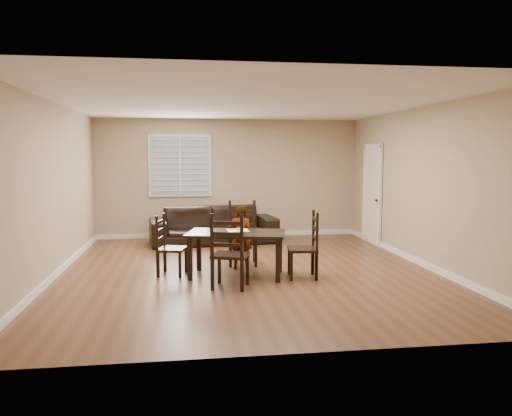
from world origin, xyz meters
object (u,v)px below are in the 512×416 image
(chair_near, at_px, (242,235))
(sofa, at_px, (213,225))
(child, at_px, (241,237))
(chair_right, at_px, (310,248))
(chair_far, at_px, (228,255))
(dining_table, at_px, (236,238))
(chair_left, at_px, (165,247))
(donut, at_px, (239,229))

(chair_near, relative_size, sofa, 0.41)
(child, bearing_deg, chair_near, -92.46)
(chair_near, distance_m, chair_right, 1.50)
(chair_far, xyz_separation_m, chair_right, (1.31, 0.54, -0.02))
(chair_near, bearing_deg, child, -96.24)
(dining_table, xyz_separation_m, chair_left, (-1.11, 0.26, -0.17))
(chair_far, bearing_deg, dining_table, -85.75)
(dining_table, xyz_separation_m, chair_far, (-0.20, -0.78, -0.11))
(chair_left, height_order, donut, chair_left)
(donut, distance_m, sofa, 2.89)
(donut, bearing_deg, chair_near, 79.67)
(chair_left, xyz_separation_m, sofa, (0.92, 2.76, -0.04))
(dining_table, distance_m, chair_left, 1.15)
(chair_far, bearing_deg, sofa, -71.84)
(child, relative_size, sofa, 0.40)
(dining_table, bearing_deg, sofa, 106.76)
(chair_near, height_order, donut, chair_near)
(chair_near, distance_m, donut, 0.83)
(chair_far, bearing_deg, chair_near, -84.62)
(chair_right, height_order, donut, chair_right)
(dining_table, distance_m, child, 0.54)
(chair_right, height_order, child, child)
(chair_far, bearing_deg, chair_left, -30.70)
(donut, bearing_deg, chair_left, 174.94)
(chair_near, distance_m, sofa, 2.11)
(chair_right, xyz_separation_m, child, (-0.99, 0.77, 0.06))
(chair_right, xyz_separation_m, donut, (-1.06, 0.40, 0.25))
(donut, height_order, sofa, sofa)
(chair_near, height_order, chair_right, chair_near)
(chair_left, bearing_deg, chair_far, -124.50)
(chair_near, bearing_deg, dining_table, -97.80)
(chair_near, xyz_separation_m, chair_right, (0.92, -1.19, -0.03))
(sofa, bearing_deg, chair_far, -96.73)
(chair_near, height_order, chair_left, chair_near)
(child, xyz_separation_m, sofa, (-0.31, 2.49, -0.14))
(chair_far, distance_m, chair_right, 1.42)
(chair_right, bearing_deg, donut, -104.45)
(dining_table, distance_m, chair_right, 1.15)
(chair_near, xyz_separation_m, child, (-0.08, -0.42, 0.03))
(donut, bearing_deg, child, 79.70)
(chair_right, bearing_deg, chair_near, -135.99)
(dining_table, height_order, child, child)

